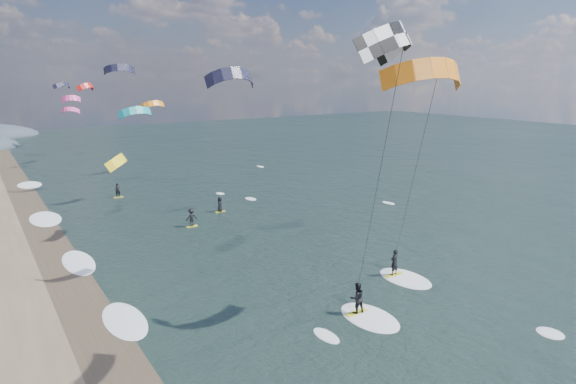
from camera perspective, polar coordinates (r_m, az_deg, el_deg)
wet_sand_strip at (r=25.73m, az=-19.40°, el=-19.58°), size 3.00×240.00×0.00m
kitesurfer_near_a at (r=26.93m, az=16.53°, el=8.53°), size 8.03×8.78×15.15m
kitesurfer_near_b at (r=21.82m, az=11.88°, el=5.88°), size 7.29×9.29×16.21m
far_kitesurfers at (r=49.41m, az=-12.23°, el=-1.88°), size 8.30×15.83×1.73m
bg_kite_field at (r=68.15m, az=-20.51°, el=10.56°), size 14.68×77.90×9.02m
shoreline_surf at (r=29.98m, az=-19.49°, el=-14.57°), size 2.40×79.40×0.11m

